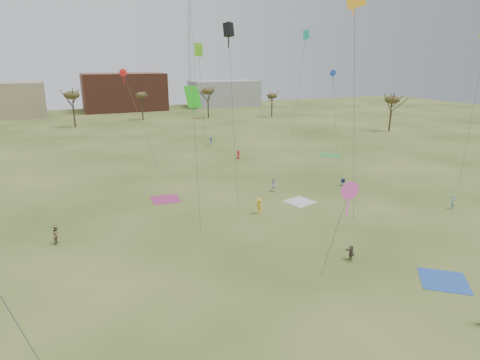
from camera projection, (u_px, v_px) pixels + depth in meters
name	position (u px, v px, depth m)	size (l,w,h in m)	color
ground	(307.00, 297.00, 28.99)	(260.00, 260.00, 0.00)	#324816
spectator_fore_b	(57.00, 235.00, 37.25)	(0.86, 0.67, 1.77)	#897357
spectator_fore_c	(351.00, 253.00, 34.22)	(1.24, 0.40, 1.34)	brown
flyer_mid_b	(259.00, 206.00, 44.50)	(1.17, 0.67, 1.81)	gold
flyer_mid_c	(453.00, 202.00, 46.04)	(0.57, 0.38, 1.58)	#709CBB
spectator_mid_e	(274.00, 185.00, 51.99)	(0.87, 0.68, 1.79)	silver
flyer_far_b	(238.00, 154.00, 69.43)	(0.70, 0.46, 1.44)	red
flyer_far_c	(211.00, 141.00, 80.22)	(1.00, 0.58, 1.55)	#203895
blanket_blue	(444.00, 281.00, 31.16)	(3.41, 3.41, 0.03)	#2853AE
blanket_cream	(300.00, 202.00, 48.47)	(3.07, 3.07, 0.03)	silver
blanket_plum	(165.00, 199.00, 49.32)	(3.26, 3.26, 0.03)	#9D3067
blanket_olive	(330.00, 155.00, 72.01)	(3.41, 3.41, 0.03)	green
camp_chair_right	(343.00, 184.00, 54.70)	(0.74, 0.74, 0.87)	#151A3A
kites_aloft	(254.00, 60.00, 43.59)	(50.41, 57.20, 21.80)	black
tree_line	(115.00, 100.00, 95.40)	(117.44, 49.32, 8.91)	#3A2B1E
building_brick	(124.00, 92.00, 134.63)	(26.00, 16.00, 12.00)	brown
building_grey	(224.00, 93.00, 146.69)	(24.00, 12.00, 9.00)	gray
radio_tower	(191.00, 51.00, 144.82)	(1.51, 1.72, 41.00)	#9EA3A8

